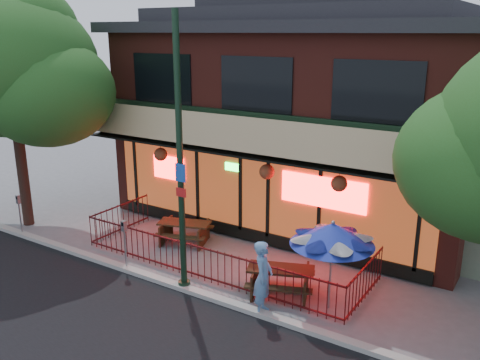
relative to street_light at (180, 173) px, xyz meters
The scene contains 12 objects.
ground 3.17m from the street_light, 90.34° to the left, with size 80.00×80.00×0.00m, color gray.
curb 3.09m from the street_light, 91.40° to the right, with size 80.00×0.25×0.12m, color #999993.
restaurant_building 7.58m from the street_light, 90.02° to the left, with size 12.96×9.49×8.05m.
patio_fence 2.68m from the street_light, 90.15° to the left, with size 8.44×2.62×1.00m.
street_light is the anchor object (origin of this frame).
street_tree_left 7.91m from the street_light, behind, with size 5.60×5.60×8.05m.
picnic_table_left 4.04m from the street_light, 128.27° to the left, with size 1.95×1.73×0.70m.
picnic_table_right 3.68m from the street_light, 25.96° to the left, with size 2.04×1.82×0.72m.
patio_umbrella 3.95m from the street_light, 17.04° to the left, with size 2.00×1.99×2.28m.
pedestrian 3.24m from the street_light, ahead, with size 0.67×0.44×1.84m, color #5C88B9.
parking_meter_near 2.96m from the street_light, behind, with size 0.13×0.12×1.48m.
parking_meter_far 7.15m from the street_light, behind, with size 0.13×0.12×1.38m.
Camera 1 is at (7.71, -9.74, 6.48)m, focal length 38.00 mm.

